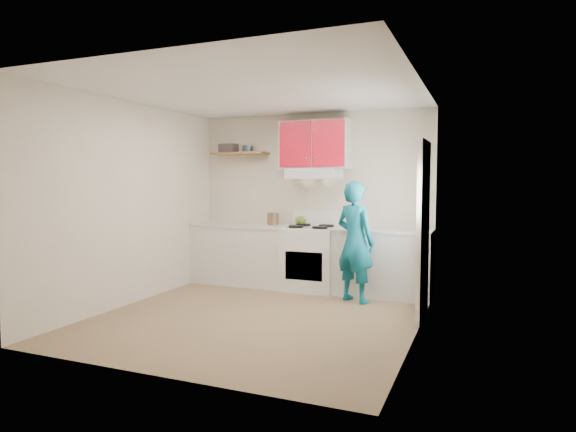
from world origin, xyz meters
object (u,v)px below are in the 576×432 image
at_px(tin, 248,149).
at_px(person, 355,242).
at_px(crock, 273,220).
at_px(stove, 311,259).
at_px(kettle, 300,221).

height_order(tin, person, tin).
bearing_deg(crock, stove, -10.56).
xyz_separation_m(tin, kettle, (0.87, 0.02, -1.10)).
height_order(tin, crock, tin).
height_order(stove, person, person).
relative_size(tin, person, 0.10).
xyz_separation_m(stove, crock, (-0.67, 0.12, 0.54)).
height_order(crock, person, person).
bearing_deg(person, crock, 2.78).
bearing_deg(tin, stove, -9.44).
relative_size(stove, kettle, 5.52).
xyz_separation_m(tin, crock, (0.45, -0.06, -1.08)).
relative_size(stove, tin, 5.67).
distance_m(stove, crock, 0.87).
relative_size(stove, person, 0.58).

